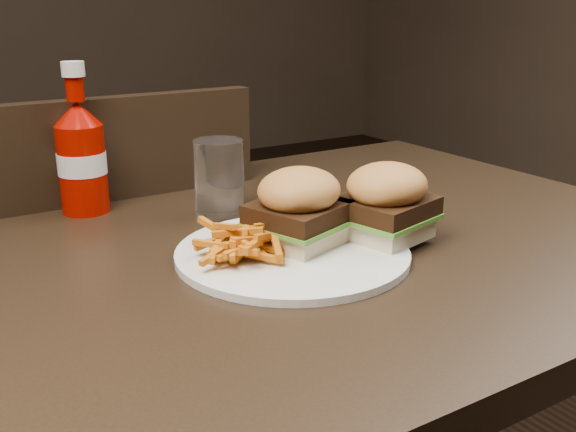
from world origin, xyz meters
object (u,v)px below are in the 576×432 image
chair_far (106,326)px  plate (292,253)px  ketchup_bottle (83,172)px  dining_table (250,260)px  tumbler (219,179)px

chair_far → plate: 0.66m
chair_far → ketchup_bottle: size_ratio=3.27×
dining_table → ketchup_bottle: ketchup_bottle is taller
chair_far → ketchup_bottle: bearing=72.1°
dining_table → ketchup_bottle: 0.30m
dining_table → chair_far: bearing=95.9°
dining_table → plate: plate is taller
ketchup_bottle → chair_far: bearing=71.5°
dining_table → chair_far: size_ratio=2.69×
dining_table → plate: size_ratio=4.21×
ketchup_bottle → tumbler: bearing=-38.1°
dining_table → chair_far: dining_table is taller
dining_table → tumbler: 0.15m
ketchup_bottle → tumbler: (0.16, -0.12, -0.01)m
dining_table → ketchup_bottle: bearing=117.7°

